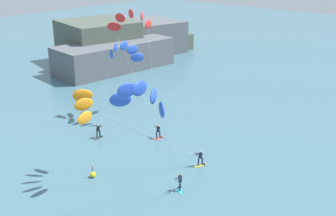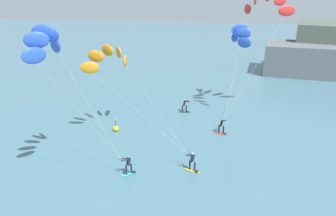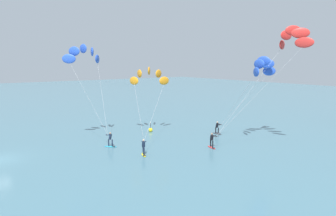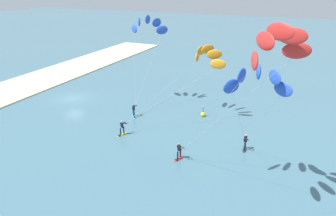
{
  "view_description": "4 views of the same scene",
  "coord_description": "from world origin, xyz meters",
  "px_view_note": "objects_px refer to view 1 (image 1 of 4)",
  "views": [
    {
      "loc": [
        -23.77,
        -9.77,
        20.35
      ],
      "look_at": [
        5.85,
        15.78,
        5.75
      ],
      "focal_mm": 45.67,
      "sensor_mm": 36.0,
      "label": 1
    },
    {
      "loc": [
        9.11,
        -10.7,
        14.23
      ],
      "look_at": [
        4.49,
        16.17,
        3.94
      ],
      "focal_mm": 35.51,
      "sensor_mm": 36.0,
      "label": 2
    },
    {
      "loc": [
        33.1,
        -3.41,
        9.51
      ],
      "look_at": [
        8.3,
        14.8,
        4.86
      ],
      "focal_mm": 32.82,
      "sensor_mm": 36.0,
      "label": 3
    },
    {
      "loc": [
        34.1,
        30.27,
        15.87
      ],
      "look_at": [
        7.17,
        18.09,
        4.09
      ],
      "focal_mm": 34.86,
      "sensor_mm": 36.0,
      "label": 4
    }
  ],
  "objects_px": {
    "kitesurfer_nearshore": "(142,101)",
    "kitesurfer_downwind": "(132,24)",
    "kitesurfer_far_out": "(123,54)",
    "kitesurfer_mid_water": "(89,105)",
    "marker_buoy": "(93,174)"
  },
  "relations": [
    {
      "from": "kitesurfer_mid_water",
      "to": "kitesurfer_downwind",
      "type": "height_order",
      "value": "kitesurfer_downwind"
    },
    {
      "from": "kitesurfer_far_out",
      "to": "kitesurfer_nearshore",
      "type": "bearing_deg",
      "value": -129.61
    },
    {
      "from": "kitesurfer_nearshore",
      "to": "kitesurfer_downwind",
      "type": "relative_size",
      "value": 0.86
    },
    {
      "from": "kitesurfer_far_out",
      "to": "marker_buoy",
      "type": "bearing_deg",
      "value": -146.4
    },
    {
      "from": "kitesurfer_mid_water",
      "to": "kitesurfer_far_out",
      "type": "distance_m",
      "value": 14.33
    },
    {
      "from": "kitesurfer_nearshore",
      "to": "kitesurfer_mid_water",
      "type": "relative_size",
      "value": 0.99
    },
    {
      "from": "kitesurfer_downwind",
      "to": "kitesurfer_nearshore",
      "type": "bearing_deg",
      "value": -133.05
    },
    {
      "from": "kitesurfer_mid_water",
      "to": "kitesurfer_downwind",
      "type": "xyz_separation_m",
      "value": [
        14.63,
        9.12,
        4.42
      ]
    },
    {
      "from": "kitesurfer_nearshore",
      "to": "kitesurfer_far_out",
      "type": "xyz_separation_m",
      "value": [
        13.38,
        16.16,
        -1.41
      ]
    },
    {
      "from": "kitesurfer_mid_water",
      "to": "marker_buoy",
      "type": "bearing_deg",
      "value": 69.76
    },
    {
      "from": "kitesurfer_far_out",
      "to": "kitesurfer_downwind",
      "type": "bearing_deg",
      "value": 22.31
    },
    {
      "from": "kitesurfer_far_out",
      "to": "kitesurfer_downwind",
      "type": "relative_size",
      "value": 0.75
    },
    {
      "from": "kitesurfer_far_out",
      "to": "kitesurfer_mid_water",
      "type": "bearing_deg",
      "value": -146.02
    },
    {
      "from": "kitesurfer_nearshore",
      "to": "kitesurfer_mid_water",
      "type": "xyz_separation_m",
      "value": [
        1.54,
        8.18,
        -2.69
      ]
    },
    {
      "from": "kitesurfer_mid_water",
      "to": "kitesurfer_nearshore",
      "type": "bearing_deg",
      "value": -100.66
    }
  ]
}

